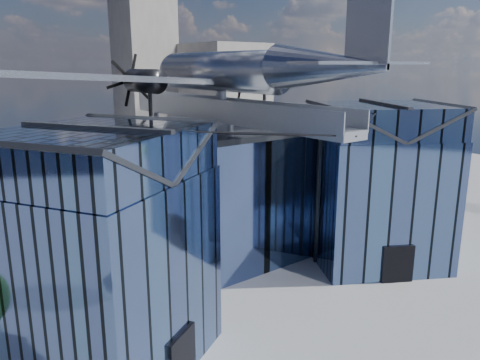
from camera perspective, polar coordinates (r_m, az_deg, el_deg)
ground_plane at (r=31.21m, az=2.33°, el=-13.66°), size 120.00×120.00×0.00m
museum at (r=33.51m, az=-4.03°, el=-1.52°), size 32.88×24.50×17.60m
bg_towers at (r=74.23m, az=-23.09°, el=9.39°), size 77.00×24.50×26.00m
tree_side_e at (r=58.28m, az=16.92°, el=2.49°), size 3.38×3.38×5.18m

